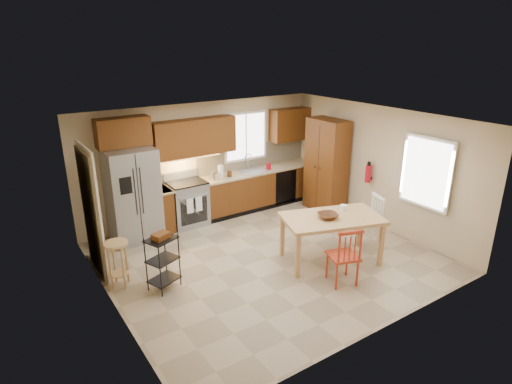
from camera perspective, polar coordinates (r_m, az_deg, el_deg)
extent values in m
plane|color=tan|center=(7.83, 1.66, -8.77)|extent=(5.50, 5.50, 0.00)
cube|color=silver|center=(6.99, 1.86, 9.53)|extent=(5.50, 5.00, 0.02)
cube|color=#CCB793|center=(9.37, -7.16, 4.20)|extent=(5.50, 0.02, 2.50)
cube|color=#CCB793|center=(5.64, 16.75, -7.37)|extent=(5.50, 0.02, 2.50)
cube|color=#CCB793|center=(6.25, -19.33, -4.92)|extent=(0.02, 5.00, 2.50)
cube|color=#CCB793|center=(9.12, 16.01, 3.14)|extent=(0.02, 5.00, 2.50)
cube|color=gray|center=(8.54, -16.11, -0.40)|extent=(0.92, 0.75, 1.82)
cube|color=gray|center=(9.12, -9.13, -1.56)|extent=(0.76, 0.63, 0.92)
cube|color=#5A2B10|center=(8.95, -12.35, -2.29)|extent=(0.30, 0.60, 0.90)
cube|color=#5A2B10|center=(9.98, 0.43, 0.53)|extent=(2.92, 0.60, 0.90)
cube|color=black|center=(10.07, 3.99, 0.66)|extent=(0.60, 0.02, 0.78)
cube|color=beige|center=(10.00, -0.48, 4.91)|extent=(2.92, 0.03, 0.55)
cube|color=#633310|center=(8.41, -17.32, 7.63)|extent=(1.00, 0.35, 0.55)
cube|color=#633310|center=(8.97, -8.24, 7.24)|extent=(1.80, 0.35, 0.75)
cube|color=#633310|center=(10.27, 4.54, 8.97)|extent=(1.00, 0.35, 0.75)
cube|color=white|center=(9.78, -1.41, 7.43)|extent=(1.12, 0.04, 1.12)
cube|color=gray|center=(9.75, -0.49, 2.60)|extent=(0.62, 0.46, 0.16)
cube|color=#FFBF66|center=(8.92, -9.78, 4.47)|extent=(1.60, 0.30, 0.01)
imported|color=#AD0C1A|center=(9.84, 1.68, 3.57)|extent=(0.09, 0.09, 0.19)
cylinder|color=white|center=(9.24, -4.74, 2.72)|extent=(0.12, 0.12, 0.28)
cylinder|color=gray|center=(9.17, -5.82, 2.21)|extent=(0.11, 0.11, 0.18)
cylinder|color=#492513|center=(9.33, -3.56, 2.46)|extent=(0.10, 0.10, 0.14)
cube|color=#5A2B10|center=(9.74, 9.34, 3.47)|extent=(0.50, 0.95, 2.10)
cylinder|color=#AD0C1A|center=(9.17, 14.72, 2.37)|extent=(0.12, 0.12, 0.36)
cube|color=white|center=(8.35, 21.75, 2.41)|extent=(0.04, 1.02, 1.32)
cube|color=#8C7A59|center=(7.52, -21.21, -2.61)|extent=(0.04, 0.95, 2.10)
imported|color=#492513|center=(7.44, 9.53, -3.49)|extent=(0.43, 0.43, 0.08)
cylinder|color=white|center=(7.81, 11.58, -2.23)|extent=(0.17, 0.17, 0.16)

